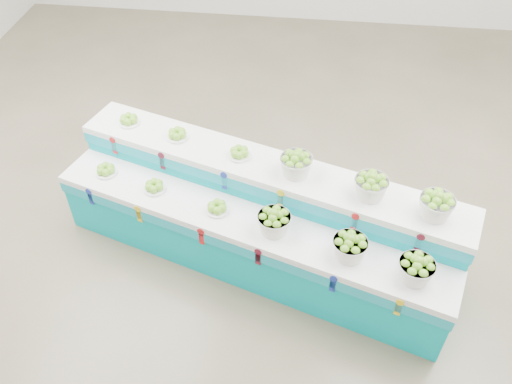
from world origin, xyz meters
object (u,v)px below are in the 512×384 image
Objects in this scene: plate_upper_mid at (177,134)px; basket_upper_right at (436,205)px; basket_lower_left at (274,221)px; display_stand at (256,218)px.

basket_upper_right is (2.45, -0.78, 0.06)m from plate_upper_mid.
plate_upper_mid is (-1.08, 0.86, 0.24)m from basket_lower_left.
basket_upper_right is at bearing 3.38° from basket_lower_left.
plate_upper_mid is at bearing 141.27° from basket_lower_left.
basket_lower_left is (0.21, -0.33, 0.33)m from display_stand.
plate_upper_mid reaches higher than display_stand.
display_stand is 1.72m from basket_upper_right.
display_stand is 12.99× the size of basket_upper_right.
basket_upper_right reaches higher than display_stand.
plate_upper_mid is 2.57m from basket_upper_right.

